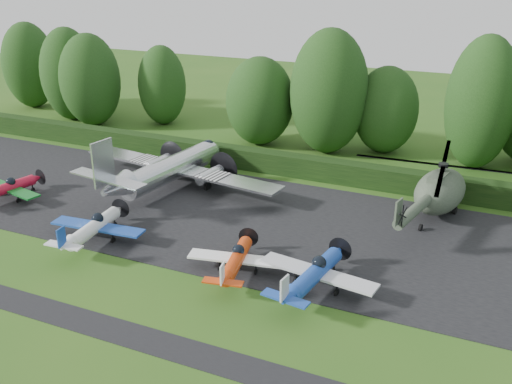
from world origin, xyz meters
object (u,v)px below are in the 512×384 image
at_px(transport_plane, 170,169).
at_px(helicopter, 440,188).
at_px(light_plane_orange, 237,260).
at_px(light_plane_white, 94,227).
at_px(light_plane_blue, 314,274).
at_px(light_plane_red, 6,188).

distance_m(transport_plane, helicopter, 22.99).
bearing_deg(light_plane_orange, helicopter, 64.66).
bearing_deg(helicopter, light_plane_white, -158.65).
height_order(light_plane_white, helicopter, helicopter).
distance_m(light_plane_orange, light_plane_blue, 5.28).
height_order(transport_plane, light_plane_red, transport_plane).
xyz_separation_m(transport_plane, light_plane_red, (-11.43, -7.97, -0.79)).
distance_m(transport_plane, light_plane_red, 13.96).
bearing_deg(light_plane_orange, transport_plane, 147.58).
distance_m(light_plane_orange, helicopter, 18.41).
xyz_separation_m(light_plane_red, helicopter, (34.13, 11.64, 1.27)).
bearing_deg(light_plane_red, light_plane_orange, -20.09).
relative_size(light_plane_orange, light_plane_blue, 0.87).
xyz_separation_m(light_plane_red, light_plane_orange, (23.29, -3.18, -0.02)).
relative_size(light_plane_red, light_plane_white, 0.94).
bearing_deg(transport_plane, light_plane_white, -96.52).
height_order(light_plane_red, light_plane_blue, light_plane_blue).
xyz_separation_m(light_plane_red, light_plane_blue, (28.57, -3.12, 0.15)).
relative_size(transport_plane, helicopter, 1.31).
xyz_separation_m(transport_plane, light_plane_white, (0.37, -11.15, -0.71)).
bearing_deg(light_plane_white, light_plane_red, 169.52).
xyz_separation_m(light_plane_white, helicopter, (22.32, 14.82, 1.20)).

